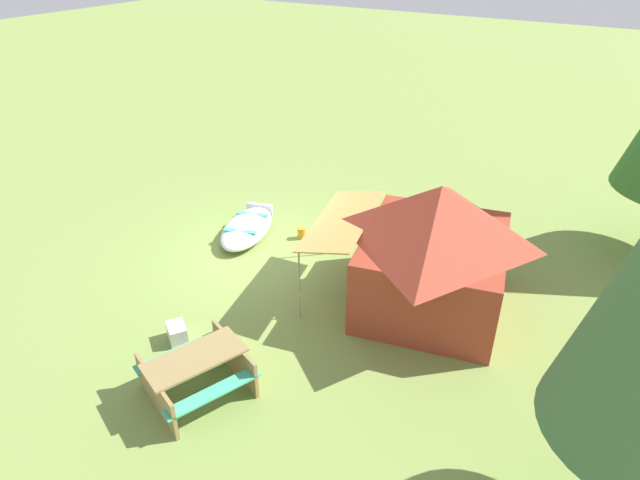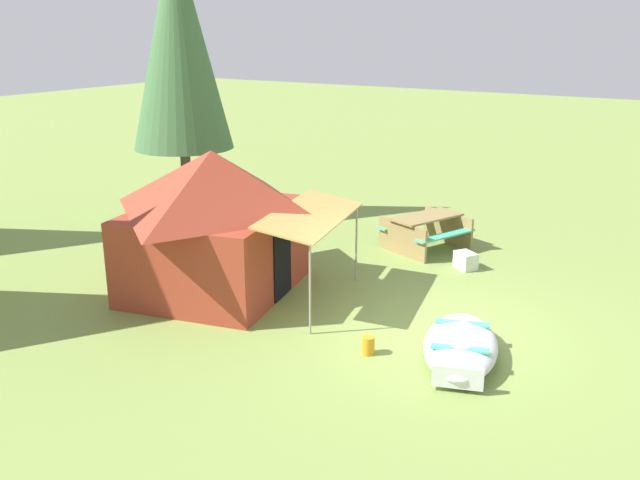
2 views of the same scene
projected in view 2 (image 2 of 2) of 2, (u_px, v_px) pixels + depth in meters
name	position (u px, v px, depth m)	size (l,w,h in m)	color
ground_plane	(430.00, 330.00, 11.29)	(80.00, 80.00, 0.00)	olive
beached_rowboat	(461.00, 345.00, 10.27)	(2.46, 1.74, 0.41)	silver
canvas_cabin_tent	(215.00, 219.00, 12.63)	(3.82, 4.40, 2.63)	#9B3724
picnic_table	(426.00, 229.00, 15.21)	(2.02, 1.93, 0.76)	olive
cooler_box	(466.00, 261.00, 14.07)	(0.45, 0.32, 0.35)	silver
fuel_can	(368.00, 345.00, 10.44)	(0.20, 0.20, 0.28)	orange
pine_tree_far_center	(178.00, 41.00, 16.34)	(2.42, 2.42, 6.96)	#463936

